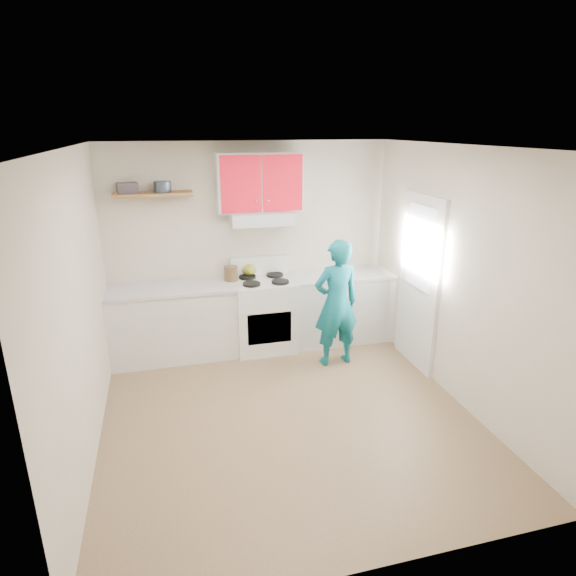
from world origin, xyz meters
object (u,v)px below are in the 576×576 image
object	(u,v)px
tin	(162,187)
person	(336,303)
crock	(231,274)
stove	(264,314)
kettle	(249,270)

from	to	relation	value
tin	person	world-z (taller)	tin
crock	person	bearing A→B (deg)	-33.02
crock	person	world-z (taller)	person
stove	kettle	distance (m)	0.61
stove	tin	bearing A→B (deg)	171.27
stove	person	distance (m)	1.03
kettle	person	world-z (taller)	person
stove	crock	bearing A→B (deg)	165.68
crock	kettle	bearing A→B (deg)	29.79
tin	kettle	xyz separation A→B (m)	(1.00, 0.07, -1.10)
tin	kettle	distance (m)	1.49
kettle	crock	world-z (taller)	crock
kettle	stove	bearing A→B (deg)	-81.62
tin	person	size ratio (longest dim) A/B	0.13
stove	crock	world-z (taller)	crock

